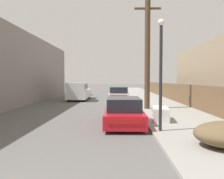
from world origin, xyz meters
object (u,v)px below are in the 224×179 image
at_px(car_parked_mid, 119,95).
at_px(street_lamp, 161,66).
at_px(utility_pole, 147,52).
at_px(parked_sports_car_red, 124,112).
at_px(discarded_fridge, 160,114).
at_px(pickup_truck, 79,91).

bearing_deg(car_parked_mid, street_lamp, -81.77).
relative_size(utility_pole, street_lamp, 1.76).
bearing_deg(parked_sports_car_red, discarded_fridge, 9.86).
xyz_separation_m(parked_sports_car_red, car_parked_mid, (-0.16, 10.75, 0.09)).
bearing_deg(utility_pole, discarded_fridge, -89.31).
relative_size(pickup_truck, utility_pole, 0.73).
height_order(car_parked_mid, pickup_truck, pickup_truck).
relative_size(discarded_fridge, pickup_truck, 0.29).
height_order(pickup_truck, utility_pole, utility_pole).
bearing_deg(parked_sports_car_red, car_parked_mid, 90.44).
relative_size(parked_sports_car_red, pickup_truck, 0.82).
height_order(discarded_fridge, pickup_truck, pickup_truck).
distance_m(car_parked_mid, street_lamp, 12.85).
relative_size(car_parked_mid, utility_pole, 0.57).
relative_size(parked_sports_car_red, street_lamp, 1.05).
relative_size(parked_sports_car_red, car_parked_mid, 1.05).
bearing_deg(car_parked_mid, utility_pole, -70.98).
height_order(parked_sports_car_red, street_lamp, street_lamp).
bearing_deg(utility_pole, street_lamp, -93.19).
xyz_separation_m(discarded_fridge, utility_pole, (-0.05, 4.46, 3.54)).
distance_m(discarded_fridge, street_lamp, 3.12).
height_order(parked_sports_car_red, utility_pole, utility_pole).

